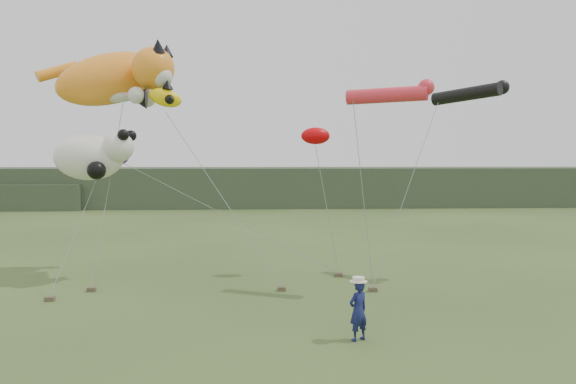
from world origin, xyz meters
name	(u,v)px	position (x,y,z in m)	size (l,w,h in m)	color
ground	(278,331)	(0.00, 0.00, 0.00)	(120.00, 120.00, 0.00)	#385123
headland	(233,187)	(-3.11, 44.69, 1.92)	(90.00, 13.00, 4.00)	#2D3D28
festival_attendant	(358,311)	(2.16, -0.94, 0.83)	(0.61, 0.40, 1.67)	navy
sandbag_anchors	(232,288)	(-1.55, 5.21, 0.08)	(11.88, 3.71, 0.16)	brown
cat_kite	(120,77)	(-6.46, 8.93, 8.49)	(6.38, 4.13, 3.39)	orange
fish_kite	(155,97)	(-4.76, 7.70, 7.50)	(2.29, 1.51, 1.25)	yellow
tube_kites	(436,93)	(6.43, 5.91, 7.53)	(7.08, 4.85, 1.20)	black
panda_kite	(94,156)	(-7.15, 7.12, 5.08)	(3.26, 2.11, 2.03)	white
misc_kites	(226,144)	(-1.95, 8.91, 5.63)	(9.75, 2.90, 1.59)	red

